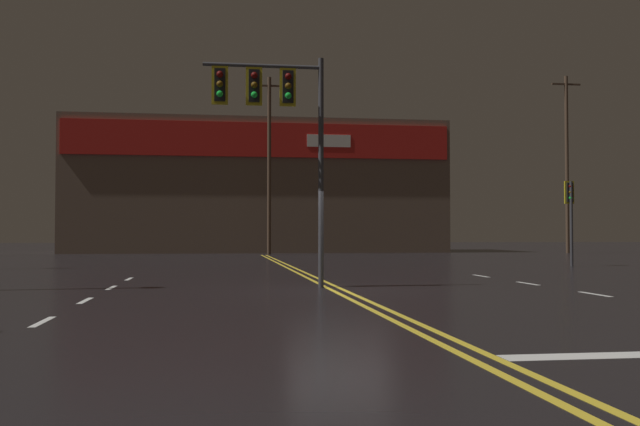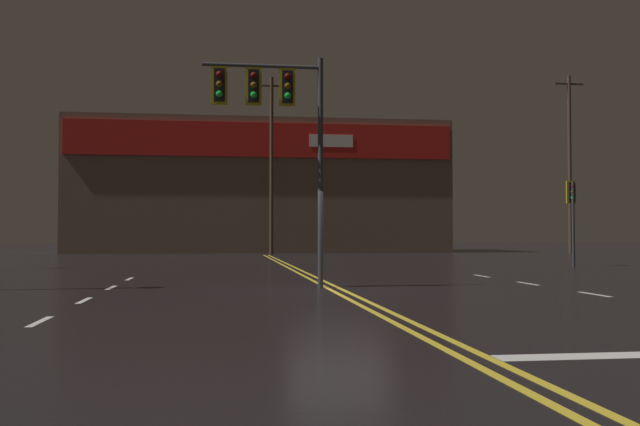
# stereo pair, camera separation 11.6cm
# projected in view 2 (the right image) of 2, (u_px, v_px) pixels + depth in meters

# --- Properties ---
(ground_plane) EXTENTS (200.00, 200.00, 0.00)m
(ground_plane) POSITION_uv_depth(u_px,v_px,m) (339.00, 291.00, 17.35)
(ground_plane) COLOR black
(road_markings) EXTENTS (16.81, 60.00, 0.01)m
(road_markings) POSITION_uv_depth(u_px,v_px,m) (410.00, 298.00, 15.46)
(road_markings) COLOR gold
(road_markings) RESTS_ON ground
(traffic_signal_median) EXTENTS (3.14, 0.36, 6.00)m
(traffic_signal_median) POSITION_uv_depth(u_px,v_px,m) (271.00, 107.00, 18.45)
(traffic_signal_median) COLOR #38383D
(traffic_signal_median) RESTS_ON ground
(traffic_signal_corner_northeast) EXTENTS (0.42, 0.36, 3.69)m
(traffic_signal_corner_northeast) POSITION_uv_depth(u_px,v_px,m) (572.00, 203.00, 30.82)
(traffic_signal_corner_northeast) COLOR #38383D
(traffic_signal_corner_northeast) RESTS_ON ground
(building_backdrop) EXTENTS (28.30, 10.23, 9.90)m
(building_backdrop) POSITION_uv_depth(u_px,v_px,m) (259.00, 189.00, 56.11)
(building_backdrop) COLOR brown
(building_backdrop) RESTS_ON ground
(utility_pole_row) EXTENTS (46.87, 0.26, 12.98)m
(utility_pole_row) POSITION_uv_depth(u_px,v_px,m) (295.00, 166.00, 49.21)
(utility_pole_row) COLOR #4C3828
(utility_pole_row) RESTS_ON ground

